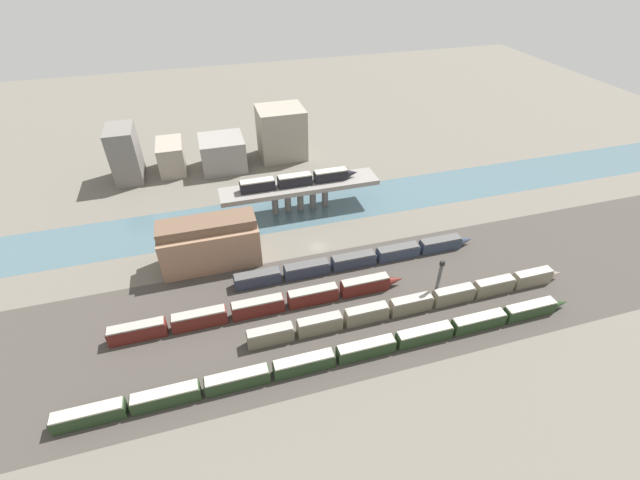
{
  "coord_description": "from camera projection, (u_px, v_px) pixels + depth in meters",
  "views": [
    {
      "loc": [
        -26.46,
        -92.46,
        74.56
      ],
      "look_at": [
        0.0,
        -1.74,
        3.68
      ],
      "focal_mm": 24.0,
      "sensor_mm": 36.0,
      "label": 1
    }
  ],
  "objects": [
    {
      "name": "ground_plane",
      "position": [
        318.0,
        247.0,
        121.68
      ],
      "size": [
        400.0,
        400.0,
        0.0
      ],
      "primitive_type": "plane",
      "color": "#666056"
    },
    {
      "name": "railbed_yard",
      "position": [
        346.0,
        305.0,
        103.24
      ],
      "size": [
        280.0,
        42.0,
        0.01
      ],
      "primitive_type": "cube",
      "color": "#423D38",
      "rests_on": "ground"
    },
    {
      "name": "river_water",
      "position": [
        301.0,
        209.0,
        137.44
      ],
      "size": [
        320.0,
        20.37,
        0.01
      ],
      "primitive_type": "cube",
      "color": "#47606B",
      "rests_on": "ground"
    },
    {
      "name": "bridge",
      "position": [
        300.0,
        189.0,
        132.87
      ],
      "size": [
        49.43,
        9.29,
        9.21
      ],
      "color": "gray",
      "rests_on": "ground"
    },
    {
      "name": "train_on_bridge",
      "position": [
        299.0,
        180.0,
        130.88
      ],
      "size": [
        37.14,
        3.13,
        3.43
      ],
      "color": "black",
      "rests_on": "bridge"
    },
    {
      "name": "train_yard_near",
      "position": [
        342.0,
        355.0,
        89.33
      ],
      "size": [
        112.37,
        2.67,
        3.56
      ],
      "color": "#23381E",
      "rests_on": "ground"
    },
    {
      "name": "train_yard_mid",
      "position": [
        415.0,
        304.0,
        100.92
      ],
      "size": [
        81.15,
        2.67,
        4.05
      ],
      "color": "gray",
      "rests_on": "ground"
    },
    {
      "name": "train_yard_far",
      "position": [
        263.0,
        306.0,
        100.23
      ],
      "size": [
        70.05,
        2.69,
        4.12
      ],
      "color": "#5B1E19",
      "rests_on": "ground"
    },
    {
      "name": "train_yard_outer",
      "position": [
        359.0,
        259.0,
        114.37
      ],
      "size": [
        67.72,
        3.14,
        3.61
      ],
      "color": "#2D384C",
      "rests_on": "ground"
    },
    {
      "name": "warehouse_building",
      "position": [
        210.0,
        243.0,
        112.44
      ],
      "size": [
        25.36,
        10.7,
        13.62
      ],
      "color": "#937056",
      "rests_on": "ground"
    },
    {
      "name": "signal_tower",
      "position": [
        438.0,
        281.0,
        101.29
      ],
      "size": [
        1.0,
        0.83,
        12.06
      ],
      "color": "#4C4C51",
      "rests_on": "ground"
    },
    {
      "name": "city_block_far_left",
      "position": [
        125.0,
        154.0,
        148.39
      ],
      "size": [
        9.1,
        14.57,
        18.9
      ],
      "primitive_type": "cube",
      "color": "slate",
      "rests_on": "ground"
    },
    {
      "name": "city_block_left",
      "position": [
        171.0,
        157.0,
        155.8
      ],
      "size": [
        8.99,
        15.42,
        10.87
      ],
      "primitive_type": "cube",
      "color": "gray",
      "rests_on": "ground"
    },
    {
      "name": "city_block_center",
      "position": [
        223.0,
        153.0,
        157.4
      ],
      "size": [
        15.74,
        15.58,
        11.6
      ],
      "primitive_type": "cube",
      "color": "gray",
      "rests_on": "ground"
    },
    {
      "name": "city_block_right",
      "position": [
        281.0,
        133.0,
        163.16
      ],
      "size": [
        17.17,
        15.23,
        19.07
      ],
      "primitive_type": "cube",
      "color": "gray",
      "rests_on": "ground"
    }
  ]
}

